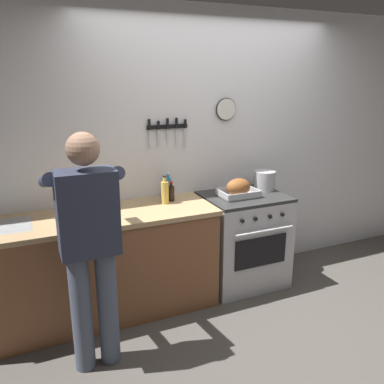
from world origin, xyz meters
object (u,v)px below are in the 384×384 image
bottle_dish_soap (168,187)px  bottle_cooking_oil (165,192)px  cutting_board (82,219)px  bottle_soy_sauce (171,193)px  stock_pot (264,180)px  person_cook (89,239)px  roasting_pan (238,189)px  stove (243,239)px

bottle_dish_soap → bottle_cooking_oil: 0.21m
cutting_board → bottle_soy_sauce: bearing=13.8°
stock_pot → cutting_board: (-1.79, -0.17, -0.08)m
bottle_soy_sauce → bottle_dish_soap: bottle_dish_soap is taller
person_cook → bottle_dish_soap: bearing=-42.2°
roasting_pan → person_cook: bearing=-158.1°
bottle_soy_sauce → bottle_cooking_oil: (-0.08, -0.05, 0.03)m
stock_pot → bottle_dish_soap: 0.96m
roasting_pan → bottle_cooking_oil: size_ratio=1.38×
stock_pot → cutting_board: stock_pot is taller
person_cook → bottle_dish_soap: size_ratio=7.23×
stove → bottle_soy_sauce: (-0.69, 0.12, 0.52)m
roasting_pan → stock_pot: stock_pot is taller
roasting_pan → cutting_board: bearing=-177.1°
roasting_pan → bottle_dish_soap: (-0.60, 0.26, 0.02)m
cutting_board → bottle_cooking_oil: (0.74, 0.15, 0.10)m
stock_pot → cutting_board: 1.80m
person_cook → roasting_pan: 1.59m
bottle_dish_soap → roasting_pan: bearing=-23.6°
person_cook → bottle_soy_sauce: bearing=-46.2°
person_cook → roasting_pan: bearing=-64.4°
roasting_pan → bottle_soy_sauce: bottle_soy_sauce is taller
person_cook → bottle_cooking_oil: (0.78, 0.67, 0.05)m
person_cook → roasting_pan: size_ratio=4.72×
bottle_dish_soap → bottle_cooking_oil: bottle_cooking_oil is taller
person_cook → roasting_pan: (1.48, 0.59, 0.02)m
stock_pot → bottle_soy_sauce: 0.97m
cutting_board → bottle_dish_soap: 0.91m
stock_pot → roasting_pan: bearing=-164.0°
bottle_soy_sauce → bottle_dish_soap: size_ratio=0.78×
stove → roasting_pan: roasting_pan is taller
stove → person_cook: (-1.55, -0.61, 0.50)m
roasting_pan → bottle_soy_sauce: size_ratio=1.97×
stock_pot → bottle_dish_soap: size_ratio=0.90×
person_cook → stock_pot: 1.96m
stove → roasting_pan: bearing=-171.2°
stove → person_cook: size_ratio=0.54×
bottle_dish_soap → bottle_cooking_oil: bearing=-119.0°
bottle_cooking_oil → stock_pot: bearing=1.2°
bottle_dish_soap → stock_pot: bearing=-9.5°
person_cook → cutting_board: (0.04, 0.52, -0.04)m
bottle_dish_soap → person_cook: bearing=-135.9°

